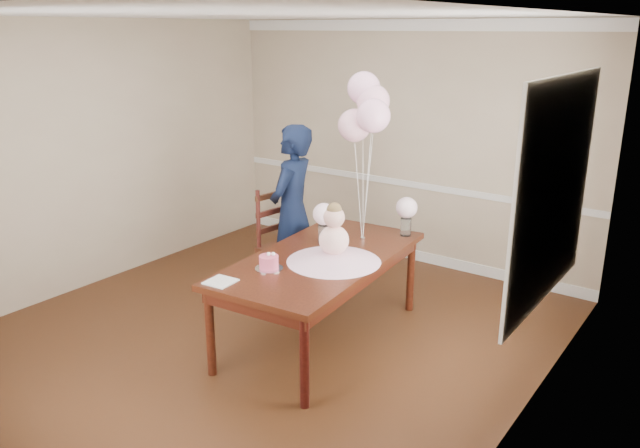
# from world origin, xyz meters

# --- Properties ---
(floor) EXTENTS (4.50, 5.00, 0.00)m
(floor) POSITION_xyz_m (0.00, 0.00, 0.00)
(floor) COLOR black
(floor) RESTS_ON ground
(ceiling) EXTENTS (4.50, 5.00, 0.02)m
(ceiling) POSITION_xyz_m (0.00, 0.00, 2.70)
(ceiling) COLOR white
(ceiling) RESTS_ON wall_back
(wall_back) EXTENTS (4.50, 0.02, 2.70)m
(wall_back) POSITION_xyz_m (0.00, 2.50, 1.35)
(wall_back) COLOR tan
(wall_back) RESTS_ON floor
(wall_left) EXTENTS (0.02, 5.00, 2.70)m
(wall_left) POSITION_xyz_m (-2.25, 0.00, 1.35)
(wall_left) COLOR tan
(wall_left) RESTS_ON floor
(wall_right) EXTENTS (0.02, 5.00, 2.70)m
(wall_right) POSITION_xyz_m (2.25, 0.00, 1.35)
(wall_right) COLOR tan
(wall_right) RESTS_ON floor
(chair_rail_trim) EXTENTS (4.50, 0.02, 0.07)m
(chair_rail_trim) POSITION_xyz_m (0.00, 2.49, 0.90)
(chair_rail_trim) COLOR silver
(chair_rail_trim) RESTS_ON wall_back
(crown_molding) EXTENTS (4.50, 0.02, 0.12)m
(crown_molding) POSITION_xyz_m (0.00, 2.49, 2.63)
(crown_molding) COLOR silver
(crown_molding) RESTS_ON wall_back
(baseboard_trim) EXTENTS (4.50, 0.02, 0.12)m
(baseboard_trim) POSITION_xyz_m (0.00, 2.49, 0.06)
(baseboard_trim) COLOR silver
(baseboard_trim) RESTS_ON floor
(window_frame) EXTENTS (0.02, 1.66, 1.56)m
(window_frame) POSITION_xyz_m (2.23, 0.50, 1.55)
(window_frame) COLOR white
(window_frame) RESTS_ON wall_right
(window_blinds) EXTENTS (0.01, 1.50, 1.40)m
(window_blinds) POSITION_xyz_m (2.21, 0.50, 1.55)
(window_blinds) COLOR white
(window_blinds) RESTS_ON wall_right
(dining_table_top) EXTENTS (1.19, 2.13, 0.05)m
(dining_table_top) POSITION_xyz_m (0.45, 0.27, 0.74)
(dining_table_top) COLOR black
(dining_table_top) RESTS_ON table_leg_fl
(table_apron) EXTENTS (1.08, 2.02, 0.10)m
(table_apron) POSITION_xyz_m (0.45, 0.27, 0.67)
(table_apron) COLOR black
(table_apron) RESTS_ON table_leg_fl
(table_leg_fl) EXTENTS (0.08, 0.08, 0.72)m
(table_leg_fl) POSITION_xyz_m (0.10, -0.70, 0.36)
(table_leg_fl) COLOR black
(table_leg_fl) RESTS_ON floor
(table_leg_fr) EXTENTS (0.08, 0.08, 0.72)m
(table_leg_fr) POSITION_xyz_m (0.96, -0.63, 0.36)
(table_leg_fr) COLOR black
(table_leg_fr) RESTS_ON floor
(table_leg_bl) EXTENTS (0.08, 0.08, 0.72)m
(table_leg_bl) POSITION_xyz_m (-0.06, 1.18, 0.36)
(table_leg_bl) COLOR black
(table_leg_bl) RESTS_ON floor
(table_leg_br) EXTENTS (0.08, 0.08, 0.72)m
(table_leg_br) POSITION_xyz_m (0.80, 1.25, 0.36)
(table_leg_br) COLOR black
(table_leg_br) RESTS_ON floor
(baby_skirt) EXTENTS (0.84, 0.84, 0.10)m
(baby_skirt) POSITION_xyz_m (0.61, 0.24, 0.82)
(baby_skirt) COLOR #E2A6C3
(baby_skirt) RESTS_ON dining_table_top
(baby_torso) EXTENTS (0.25, 0.25, 0.25)m
(baby_torso) POSITION_xyz_m (0.61, 0.24, 0.96)
(baby_torso) COLOR #FFA1C1
(baby_torso) RESTS_ON baby_skirt
(baby_head) EXTENTS (0.17, 0.17, 0.17)m
(baby_head) POSITION_xyz_m (0.61, 0.24, 1.15)
(baby_head) COLOR #DBA397
(baby_head) RESTS_ON baby_torso
(baby_hair) EXTENTS (0.12, 0.12, 0.12)m
(baby_hair) POSITION_xyz_m (0.61, 0.24, 1.21)
(baby_hair) COLOR brown
(baby_hair) RESTS_ON baby_head
(cake_platter) EXTENTS (0.24, 0.24, 0.01)m
(cake_platter) POSITION_xyz_m (0.29, -0.20, 0.77)
(cake_platter) COLOR silver
(cake_platter) RESTS_ON dining_table_top
(birthday_cake) EXTENTS (0.17, 0.17, 0.10)m
(birthday_cake) POSITION_xyz_m (0.29, -0.20, 0.83)
(birthday_cake) COLOR #D54365
(birthday_cake) RESTS_ON cake_platter
(cake_flower_a) EXTENTS (0.03, 0.03, 0.03)m
(cake_flower_a) POSITION_xyz_m (0.29, -0.20, 0.90)
(cake_flower_a) COLOR white
(cake_flower_a) RESTS_ON birthday_cake
(cake_flower_b) EXTENTS (0.03, 0.03, 0.03)m
(cake_flower_b) POSITION_xyz_m (0.32, -0.18, 0.90)
(cake_flower_b) COLOR white
(cake_flower_b) RESTS_ON birthday_cake
(rose_vase_near) EXTENTS (0.11, 0.11, 0.16)m
(rose_vase_near) POSITION_xyz_m (0.27, 0.57, 0.85)
(rose_vase_near) COLOR silver
(rose_vase_near) RESTS_ON dining_table_top
(roses_near) EXTENTS (0.20, 0.20, 0.20)m
(roses_near) POSITION_xyz_m (0.27, 0.57, 1.04)
(roses_near) COLOR #FBD3E2
(roses_near) RESTS_ON rose_vase_near
(rose_vase_far) EXTENTS (0.11, 0.11, 0.16)m
(rose_vase_far) POSITION_xyz_m (0.77, 1.18, 0.85)
(rose_vase_far) COLOR silver
(rose_vase_far) RESTS_ON dining_table_top
(roses_far) EXTENTS (0.20, 0.20, 0.20)m
(roses_far) POSITION_xyz_m (0.77, 1.18, 1.04)
(roses_far) COLOR silver
(roses_far) RESTS_ON rose_vase_far
(napkin) EXTENTS (0.22, 0.22, 0.01)m
(napkin) POSITION_xyz_m (0.17, -0.63, 0.78)
(napkin) COLOR silver
(napkin) RESTS_ON dining_table_top
(balloon_weight) EXTENTS (0.04, 0.04, 0.02)m
(balloon_weight) POSITION_xyz_m (0.51, 0.85, 0.78)
(balloon_weight) COLOR silver
(balloon_weight) RESTS_ON dining_table_top
(balloon_a) EXTENTS (0.29, 0.29, 0.29)m
(balloon_a) POSITION_xyz_m (0.41, 0.84, 1.80)
(balloon_a) COLOR #F0AABD
(balloon_a) RESTS_ON balloon_ribbon_a
(balloon_b) EXTENTS (0.29, 0.29, 0.29)m
(balloon_b) POSITION_xyz_m (0.61, 0.80, 1.90)
(balloon_b) COLOR #FFB4D8
(balloon_b) RESTS_ON balloon_ribbon_b
(balloon_c) EXTENTS (0.29, 0.29, 0.29)m
(balloon_c) POSITION_xyz_m (0.52, 0.95, 2.00)
(balloon_c) COLOR #FFB4D1
(balloon_c) RESTS_ON balloon_ribbon_c
(balloon_d) EXTENTS (0.29, 0.29, 0.29)m
(balloon_d) POSITION_xyz_m (0.42, 0.96, 2.11)
(balloon_d) COLOR #FFB4DA
(balloon_d) RESTS_ON balloon_ribbon_d
(balloon_ribbon_a) EXTENTS (0.09, 0.01, 0.86)m
(balloon_ribbon_a) POSITION_xyz_m (0.46, 0.84, 1.21)
(balloon_ribbon_a) COLOR white
(balloon_ribbon_a) RESTS_ON balloon_weight
(balloon_ribbon_b) EXTENTS (0.11, 0.05, 0.96)m
(balloon_ribbon_b) POSITION_xyz_m (0.56, 0.82, 1.26)
(balloon_ribbon_b) COLOR white
(balloon_ribbon_b) RESTS_ON balloon_weight
(balloon_ribbon_c) EXTENTS (0.02, 0.10, 1.06)m
(balloon_ribbon_c) POSITION_xyz_m (0.51, 0.90, 1.31)
(balloon_ribbon_c) COLOR white
(balloon_ribbon_c) RESTS_ON balloon_weight
(balloon_ribbon_d) EXTENTS (0.09, 0.10, 1.16)m
(balloon_ribbon_d) POSITION_xyz_m (0.46, 0.90, 1.37)
(balloon_ribbon_d) COLOR white
(balloon_ribbon_d) RESTS_ON balloon_weight
(dining_chair_seat) EXTENTS (0.53, 0.53, 0.05)m
(dining_chair_seat) POSITION_xyz_m (-0.37, 0.86, 0.48)
(dining_chair_seat) COLOR #35170E
(dining_chair_seat) RESTS_ON chair_leg_fl
(chair_leg_fl) EXTENTS (0.05, 0.05, 0.46)m
(chair_leg_fl) POSITION_xyz_m (-0.59, 0.69, 0.23)
(chair_leg_fl) COLOR #3D1710
(chair_leg_fl) RESTS_ON floor
(chair_leg_fr) EXTENTS (0.05, 0.05, 0.46)m
(chair_leg_fr) POSITION_xyz_m (-0.20, 0.64, 0.23)
(chair_leg_fr) COLOR #38150F
(chair_leg_fr) RESTS_ON floor
(chair_leg_bl) EXTENTS (0.05, 0.05, 0.46)m
(chair_leg_bl) POSITION_xyz_m (-0.54, 1.07, 0.23)
(chair_leg_bl) COLOR #36170E
(chair_leg_bl) RESTS_ON floor
(chair_leg_br) EXTENTS (0.05, 0.05, 0.46)m
(chair_leg_br) POSITION_xyz_m (-0.15, 1.02, 0.23)
(chair_leg_br) COLOR black
(chair_leg_br) RESTS_ON floor
(chair_back_post_l) EXTENTS (0.05, 0.05, 0.60)m
(chair_back_post_l) POSITION_xyz_m (-0.61, 0.69, 0.79)
(chair_back_post_l) COLOR #3C1410
(chair_back_post_l) RESTS_ON dining_chair_seat
(chair_back_post_r) EXTENTS (0.05, 0.05, 0.60)m
(chair_back_post_r) POSITION_xyz_m (-0.56, 1.07, 0.79)
(chair_back_post_r) COLOR #3E1411
(chair_back_post_r) RESTS_ON dining_chair_seat
(chair_slat_low) EXTENTS (0.09, 0.43, 0.05)m
(chair_slat_low) POSITION_xyz_m (-0.58, 0.88, 0.67)
(chair_slat_low) COLOR #3A170F
(chair_slat_low) RESTS_ON dining_chair_seat
(chair_slat_mid) EXTENTS (0.09, 0.43, 0.05)m
(chair_slat_mid) POSITION_xyz_m (-0.58, 0.88, 0.84)
(chair_slat_mid) COLOR #3D1610
(chair_slat_mid) RESTS_ON dining_chair_seat
(chair_slat_top) EXTENTS (0.09, 0.43, 0.05)m
(chair_slat_top) POSITION_xyz_m (-0.58, 0.88, 1.01)
(chair_slat_top) COLOR #3B1D10
(chair_slat_top) RESTS_ON dining_chair_seat
(woman) EXTENTS (0.54, 0.70, 1.73)m
(woman) POSITION_xyz_m (-0.37, 0.93, 0.86)
(woman) COLOR black
(woman) RESTS_ON floor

